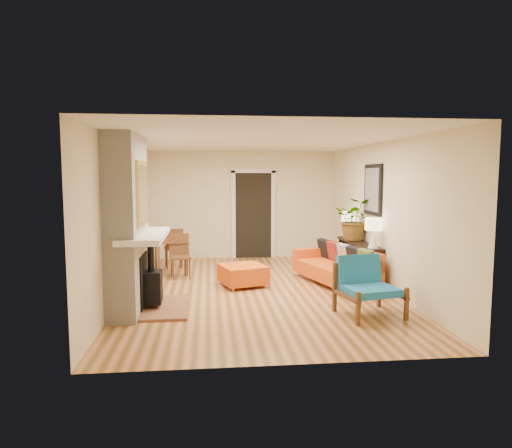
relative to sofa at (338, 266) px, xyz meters
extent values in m
plane|color=#DA8C53|center=(-1.56, -0.32, -0.33)|extent=(6.50, 6.50, 0.00)
plane|color=white|center=(-1.56, -0.32, 2.27)|extent=(6.50, 6.50, 0.00)
plane|color=beige|center=(-1.56, 2.93, 0.97)|extent=(4.50, 0.00, 4.50)
plane|color=beige|center=(-1.56, -3.57, 0.97)|extent=(4.50, 0.00, 4.50)
plane|color=beige|center=(-3.81, -0.32, 0.97)|extent=(0.00, 6.50, 6.50)
plane|color=beige|center=(0.69, -0.32, 0.97)|extent=(0.00, 6.50, 6.50)
cube|color=black|center=(-1.31, 2.90, 0.72)|extent=(0.88, 0.06, 2.10)
cube|color=white|center=(-1.80, 2.89, 0.72)|extent=(0.10, 0.08, 2.18)
cube|color=white|center=(-0.82, 2.89, 0.72)|extent=(0.10, 0.08, 2.18)
cube|color=white|center=(-1.31, 2.89, 1.80)|extent=(1.08, 0.08, 0.10)
cube|color=black|center=(0.66, 0.08, 1.42)|extent=(0.04, 0.85, 0.95)
cube|color=slate|center=(0.64, 0.08, 1.42)|extent=(0.01, 0.70, 0.80)
cube|color=black|center=(-3.77, 0.03, 1.09)|extent=(0.06, 0.95, 0.02)
cube|color=black|center=(-3.77, 0.03, 1.39)|extent=(0.06, 0.95, 0.02)
cube|color=white|center=(-3.60, -1.32, 1.53)|extent=(0.42, 1.50, 1.48)
cube|color=white|center=(-3.60, -1.32, 0.23)|extent=(0.42, 1.50, 1.12)
cube|color=white|center=(-3.35, -1.32, 0.79)|extent=(0.60, 1.68, 0.08)
cube|color=black|center=(-3.38, -1.32, 0.12)|extent=(0.03, 0.72, 0.78)
cube|color=brown|center=(-3.09, -1.32, -0.31)|extent=(0.75, 1.30, 0.04)
cube|color=black|center=(-3.27, -1.32, 0.01)|extent=(0.30, 0.36, 0.48)
cylinder|color=black|center=(-3.27, -1.32, 0.45)|extent=(0.10, 0.10, 0.40)
cube|color=gold|center=(-3.37, -1.32, 1.42)|extent=(0.04, 0.95, 0.95)
cube|color=silver|center=(-3.35, -1.32, 1.42)|extent=(0.01, 0.82, 0.82)
cylinder|color=silver|center=(-0.14, -0.91, -0.28)|extent=(0.04, 0.04, 0.09)
cylinder|color=silver|center=(0.47, -0.73, -0.28)|extent=(0.04, 0.04, 0.09)
cylinder|color=silver|center=(-0.61, 0.70, -0.28)|extent=(0.04, 0.04, 0.09)
cylinder|color=silver|center=(0.00, 0.88, -0.28)|extent=(0.04, 0.04, 0.09)
cube|color=orange|center=(-0.07, -0.02, -0.10)|extent=(1.31, 2.05, 0.27)
cube|color=orange|center=(0.23, 0.07, 0.19)|extent=(0.71, 1.87, 0.32)
cube|color=orange|center=(0.17, -0.85, 0.12)|extent=(0.82, 0.38, 0.18)
cube|color=orange|center=(-0.32, 0.81, 0.12)|extent=(0.82, 0.38, 0.18)
cube|color=#4F6029|center=(0.31, -0.66, 0.23)|extent=(0.28, 0.40, 0.38)
cube|color=black|center=(0.21, -0.31, 0.23)|extent=(0.28, 0.40, 0.38)
cube|color=#9A9B96|center=(0.11, 0.03, 0.23)|extent=(0.28, 0.40, 0.38)
cube|color=maroon|center=(0.02, 0.34, 0.23)|extent=(0.28, 0.40, 0.38)
cube|color=black|center=(-0.08, 0.68, 0.23)|extent=(0.28, 0.40, 0.38)
cylinder|color=silver|center=(-1.99, -0.38, -0.30)|extent=(0.05, 0.05, 0.06)
cylinder|color=silver|center=(-1.40, -0.20, -0.30)|extent=(0.05, 0.05, 0.06)
cylinder|color=silver|center=(-2.17, 0.20, -0.30)|extent=(0.05, 0.05, 0.06)
cylinder|color=silver|center=(-1.59, 0.38, -0.30)|extent=(0.05, 0.05, 0.06)
cube|color=orange|center=(-1.79, 0.00, -0.11)|extent=(0.95, 0.95, 0.32)
cube|color=brown|center=(-0.49, -2.05, -0.01)|extent=(0.20, 0.78, 0.05)
cube|color=brown|center=(-0.42, -2.39, -0.10)|extent=(0.06, 0.06, 0.46)
cube|color=brown|center=(-0.55, -1.72, 0.04)|extent=(0.06, 0.06, 0.73)
cube|color=brown|center=(0.25, -1.91, -0.01)|extent=(0.20, 0.78, 0.05)
cube|color=brown|center=(0.32, -2.25, -0.10)|extent=(0.06, 0.06, 0.46)
cube|color=brown|center=(0.19, -1.57, 0.04)|extent=(0.06, 0.06, 0.73)
cube|color=#228BCE|center=(-0.12, -1.98, 0.05)|extent=(0.80, 0.77, 0.10)
cube|color=#228BCE|center=(-0.18, -1.67, 0.30)|extent=(0.71, 0.30, 0.43)
cube|color=brown|center=(-3.21, 1.32, 0.36)|extent=(0.81, 1.03, 0.04)
cylinder|color=brown|center=(-3.39, 0.88, 0.01)|extent=(0.05, 0.05, 0.67)
cylinder|color=brown|center=(-2.88, 0.97, 0.01)|extent=(0.05, 0.05, 0.67)
cylinder|color=brown|center=(-3.54, 1.66, 0.01)|extent=(0.05, 0.05, 0.67)
cylinder|color=brown|center=(-3.03, 1.76, 0.01)|extent=(0.05, 0.05, 0.67)
cube|color=brown|center=(-2.96, 0.75, 0.09)|extent=(0.46, 0.46, 0.04)
cube|color=brown|center=(-3.00, 0.93, 0.32)|extent=(0.39, 0.11, 0.43)
cylinder|color=brown|center=(-3.09, 0.56, -0.12)|extent=(0.03, 0.03, 0.41)
cylinder|color=brown|center=(-2.78, 0.62, -0.12)|extent=(0.03, 0.03, 0.41)
cylinder|color=brown|center=(-3.15, 0.88, -0.12)|extent=(0.03, 0.03, 0.41)
cylinder|color=brown|center=(-2.84, 0.93, -0.12)|extent=(0.03, 0.03, 0.41)
cube|color=brown|center=(-3.18, 1.94, 0.09)|extent=(0.46, 0.46, 0.04)
cube|color=brown|center=(-3.15, 1.75, 0.32)|extent=(0.39, 0.11, 0.43)
cylinder|color=brown|center=(-3.31, 1.75, -0.12)|extent=(0.03, 0.03, 0.41)
cylinder|color=brown|center=(-3.00, 1.81, -0.12)|extent=(0.03, 0.03, 0.41)
cylinder|color=brown|center=(-3.37, 2.06, -0.12)|extent=(0.03, 0.03, 0.41)
cylinder|color=brown|center=(-3.06, 2.12, -0.12)|extent=(0.03, 0.03, 0.41)
cube|color=black|center=(0.51, 0.36, 0.37)|extent=(0.34, 1.85, 0.05)
cube|color=black|center=(0.51, -0.49, 0.01)|extent=(0.30, 0.04, 0.68)
cube|color=black|center=(0.51, 1.21, 0.01)|extent=(0.30, 0.04, 0.68)
cone|color=white|center=(0.51, -0.39, 0.55)|extent=(0.18, 0.18, 0.30)
cylinder|color=white|center=(0.51, -0.39, 0.73)|extent=(0.03, 0.03, 0.06)
cylinder|color=#FFEABF|center=(0.51, -0.39, 0.83)|extent=(0.30, 0.30, 0.22)
cone|color=white|center=(0.51, 1.05, 0.55)|extent=(0.18, 0.18, 0.30)
cylinder|color=white|center=(0.51, 1.05, 0.73)|extent=(0.03, 0.03, 0.06)
cylinder|color=#FFEABF|center=(0.51, 1.05, 0.83)|extent=(0.30, 0.30, 0.22)
imported|color=#1E5919|center=(0.50, 0.58, 0.82)|extent=(0.97, 0.92, 0.85)
camera|label=1|loc=(-2.40, -8.18, 1.67)|focal=32.00mm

